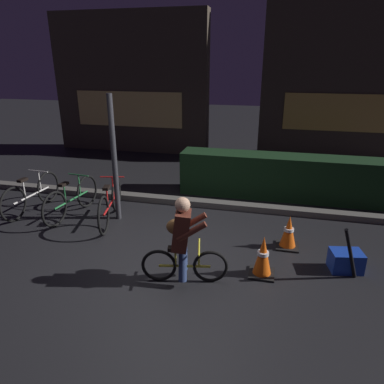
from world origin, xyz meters
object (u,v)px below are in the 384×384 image
object	(u,v)px
closed_umbrella	(351,254)
cyclist	(183,240)
parked_bike_left_mid	(72,199)
traffic_cone_near	(263,257)
street_post	(114,160)
parked_bike_leftmost	(32,195)
traffic_cone_far	(289,232)
blue_crate	(346,261)
parked_bike_center_left	(110,203)

from	to	relation	value
closed_umbrella	cyclist	bearing A→B (deg)	-20.76
parked_bike_left_mid	traffic_cone_near	xyz separation A→B (m)	(3.72, -1.21, -0.06)
street_post	parked_bike_leftmost	bearing A→B (deg)	-178.11
closed_umbrella	parked_bike_left_mid	bearing A→B (deg)	-46.94
traffic_cone_far	parked_bike_left_mid	bearing A→B (deg)	175.67
blue_crate	traffic_cone_near	bearing A→B (deg)	-161.16
parked_bike_left_mid	blue_crate	world-z (taller)	parked_bike_left_mid
parked_bike_center_left	traffic_cone_near	bearing A→B (deg)	-124.75
traffic_cone_near	closed_umbrella	world-z (taller)	closed_umbrella
street_post	blue_crate	distance (m)	4.19
street_post	blue_crate	world-z (taller)	street_post
parked_bike_leftmost	closed_umbrella	bearing A→B (deg)	-97.38
parked_bike_left_mid	cyclist	distance (m)	3.12
parked_bike_leftmost	traffic_cone_near	world-z (taller)	parked_bike_leftmost
parked_bike_leftmost	traffic_cone_near	distance (m)	4.79
traffic_cone_far	cyclist	bearing A→B (deg)	-137.56
traffic_cone_near	blue_crate	distance (m)	1.25
street_post	traffic_cone_far	size ratio (longest dim) A/B	4.26
closed_umbrella	parked_bike_leftmost	bearing A→B (deg)	-45.31
parked_bike_leftmost	parked_bike_center_left	size ratio (longest dim) A/B	0.98
blue_crate	closed_umbrella	world-z (taller)	closed_umbrella
parked_bike_left_mid	blue_crate	xyz separation A→B (m)	(4.89, -0.81, -0.20)
street_post	parked_bike_leftmost	distance (m)	2.01
parked_bike_left_mid	parked_bike_center_left	size ratio (longest dim) A/B	0.97
cyclist	parked_bike_leftmost	bearing A→B (deg)	143.86
street_post	parked_bike_left_mid	world-z (taller)	street_post
street_post	cyclist	bearing A→B (deg)	-44.33
blue_crate	parked_bike_center_left	bearing A→B (deg)	169.45
street_post	parked_bike_left_mid	distance (m)	1.24
street_post	parked_bike_left_mid	size ratio (longest dim) A/B	1.41
parked_bike_left_mid	parked_bike_leftmost	bearing A→B (deg)	94.20
parked_bike_leftmost	blue_crate	xyz separation A→B (m)	(5.80, -0.84, -0.20)
traffic_cone_far	closed_umbrella	xyz separation A→B (m)	(0.79, -0.75, 0.14)
street_post	closed_umbrella	bearing A→B (deg)	-16.22
street_post	parked_bike_leftmost	world-z (taller)	street_post
traffic_cone_near	traffic_cone_far	xyz separation A→B (m)	(0.37, 0.90, -0.02)
parked_bike_left_mid	cyclist	xyz separation A→B (m)	(2.66, -1.61, 0.28)
blue_crate	traffic_cone_far	bearing A→B (deg)	147.97
parked_bike_center_left	traffic_cone_far	world-z (taller)	parked_bike_center_left
parked_bike_center_left	blue_crate	xyz separation A→B (m)	(4.05, -0.75, -0.21)
parked_bike_center_left	parked_bike_leftmost	bearing A→B (deg)	74.29
parked_bike_left_mid	parked_bike_center_left	distance (m)	0.85
parked_bike_leftmost	traffic_cone_near	bearing A→B (deg)	-101.72
street_post	traffic_cone_near	bearing A→B (deg)	-24.95
traffic_cone_near	blue_crate	bearing A→B (deg)	18.84
traffic_cone_near	closed_umbrella	xyz separation A→B (m)	(1.16, 0.15, 0.12)
traffic_cone_far	blue_crate	distance (m)	0.96
traffic_cone_far	blue_crate	size ratio (longest dim) A/B	1.25
traffic_cone_near	traffic_cone_far	distance (m)	0.98
parked_bike_center_left	blue_crate	bearing A→B (deg)	-113.43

